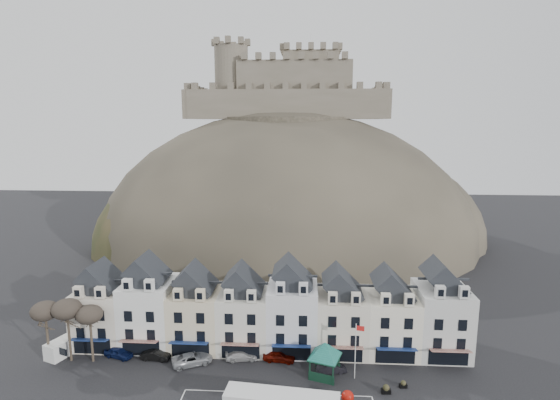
# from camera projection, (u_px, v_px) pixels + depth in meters

# --- Properties ---
(townhouse_terrace) EXTENTS (54.40, 9.35, 11.80)m
(townhouse_terrace) POSITION_uv_depth(u_px,v_px,m) (269.00, 311.00, 61.22)
(townhouse_terrace) COLOR silver
(townhouse_terrace) RESTS_ON ground
(castle_hill) EXTENTS (100.00, 76.00, 68.00)m
(castle_hill) POSITION_uv_depth(u_px,v_px,m) (291.00, 243.00, 114.12)
(castle_hill) COLOR #322F27
(castle_hill) RESTS_ON ground
(castle) EXTENTS (50.20, 22.20, 22.00)m
(castle) POSITION_uv_depth(u_px,v_px,m) (289.00, 87.00, 113.84)
(castle) COLOR #625A4B
(castle) RESTS_ON ground
(tree_left_far) EXTENTS (3.61, 3.61, 8.24)m
(tree_left_far) POSITION_uv_depth(u_px,v_px,m) (45.00, 311.00, 57.27)
(tree_left_far) COLOR #393024
(tree_left_far) RESTS_ON ground
(tree_left_mid) EXTENTS (3.78, 3.78, 8.64)m
(tree_left_mid) POSITION_uv_depth(u_px,v_px,m) (67.00, 310.00, 57.03)
(tree_left_mid) COLOR #393024
(tree_left_mid) RESTS_ON ground
(tree_left_near) EXTENTS (3.43, 3.43, 7.84)m
(tree_left_near) POSITION_uv_depth(u_px,v_px,m) (89.00, 315.00, 56.98)
(tree_left_near) COLOR #393024
(tree_left_near) RESTS_ON ground
(bus_shelter) EXTENTS (6.86, 6.86, 4.58)m
(bus_shelter) POSITION_uv_depth(u_px,v_px,m) (325.00, 350.00, 54.08)
(bus_shelter) COLOR #103121
(bus_shelter) RESTS_ON ground
(red_buoy) EXTENTS (1.43, 1.43, 1.76)m
(red_buoy) POSITION_uv_depth(u_px,v_px,m) (348.00, 398.00, 48.96)
(red_buoy) COLOR black
(red_buoy) RESTS_ON ground
(flagpole) EXTENTS (1.03, 0.29, 7.27)m
(flagpole) POSITION_uv_depth(u_px,v_px,m) (356.00, 347.00, 53.54)
(flagpole) COLOR silver
(flagpole) RESTS_ON ground
(white_van) EXTENTS (3.77, 5.37, 2.25)m
(white_van) POSITION_uv_depth(u_px,v_px,m) (64.00, 346.00, 59.70)
(white_van) COLOR white
(white_van) RESTS_ON ground
(planter_west) EXTENTS (0.97, 0.64, 0.92)m
(planter_west) POSITION_uv_depth(u_px,v_px,m) (403.00, 384.00, 52.30)
(planter_west) COLOR black
(planter_west) RESTS_ON ground
(planter_east) EXTENTS (1.13, 0.77, 1.11)m
(planter_east) POSITION_uv_depth(u_px,v_px,m) (386.00, 389.00, 51.19)
(planter_east) COLOR black
(planter_east) RESTS_ON ground
(car_navy) EXTENTS (4.34, 2.73, 1.38)m
(car_navy) POSITION_uv_depth(u_px,v_px,m) (119.00, 353.00, 58.97)
(car_navy) COLOR #0D1843
(car_navy) RESTS_ON ground
(car_black) EXTENTS (4.00, 1.66, 1.28)m
(car_black) POSITION_uv_depth(u_px,v_px,m) (155.00, 355.00, 58.36)
(car_black) COLOR black
(car_black) RESTS_ON ground
(car_silver) EXTENTS (5.76, 4.40, 1.47)m
(car_silver) POSITION_uv_depth(u_px,v_px,m) (192.00, 359.00, 57.30)
(car_silver) COLOR #9EA1A5
(car_silver) RESTS_ON ground
(car_white) EXTENTS (4.55, 2.47, 1.25)m
(car_white) POSITION_uv_depth(u_px,v_px,m) (242.00, 355.00, 58.36)
(car_white) COLOR #BDBDBD
(car_white) RESTS_ON ground
(car_maroon) EXTENTS (4.46, 2.20, 1.46)m
(car_maroon) POSITION_uv_depth(u_px,v_px,m) (279.00, 356.00, 58.05)
(car_maroon) COLOR #510C04
(car_maroon) RESTS_ON ground
(car_charcoal) EXTENTS (4.04, 2.18, 1.26)m
(car_charcoal) POSITION_uv_depth(u_px,v_px,m) (331.00, 368.00, 55.39)
(car_charcoal) COLOR black
(car_charcoal) RESTS_ON ground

